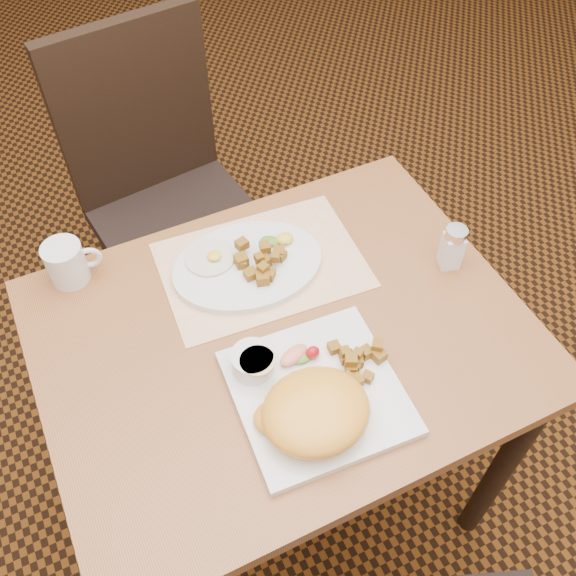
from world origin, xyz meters
The scene contains 15 objects.
ground centered at (0.00, 0.00, 0.00)m, with size 8.00×8.00×0.00m, color black.
table centered at (0.00, 0.00, 0.64)m, with size 0.90×0.70×0.75m.
chair_far centered at (-0.03, 0.71, 0.54)m, with size 0.47×0.48×0.97m.
placemat centered at (0.03, 0.17, 0.75)m, with size 0.40×0.28×0.00m, color white.
plate_square centered at (0.00, -0.14, 0.76)m, with size 0.28×0.28×0.02m, color silver.
plate_oval centered at (0.00, 0.17, 0.76)m, with size 0.30×0.23×0.02m, color silver, non-canonical shape.
hollandaise_mound centered at (-0.04, -0.19, 0.80)m, with size 0.19×0.16×0.07m.
ramekin centered at (-0.09, -0.06, 0.79)m, with size 0.08×0.08×0.04m.
garnish_sq centered at (0.00, -0.07, 0.78)m, with size 0.08×0.05×0.03m.
fried_egg centered at (-0.06, 0.21, 0.77)m, with size 0.10×0.10×0.02m.
garnish_ov centered at (0.08, 0.20, 0.78)m, with size 0.07×0.05×0.02m.
salt_shaker centered at (0.37, 0.01, 0.80)m, with size 0.05×0.05×0.10m.
coffee_mug centered at (-0.32, 0.30, 0.79)m, with size 0.11×0.08×0.09m.
home_fries_sq centered at (0.08, -0.13, 0.78)m, with size 0.11×0.10×0.04m.
home_fries_ov centered at (0.02, 0.15, 0.78)m, with size 0.11×0.11×0.04m.
Camera 1 is at (-0.29, -0.62, 1.74)m, focal length 40.00 mm.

